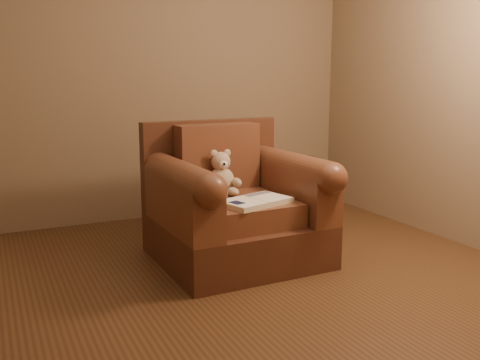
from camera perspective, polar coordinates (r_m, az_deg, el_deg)
name	(u,v)px	position (r m, az deg, el deg)	size (l,w,h in m)	color
floor	(244,291)	(3.40, 0.38, -11.78)	(4.00, 4.00, 0.00)	#50321B
room	(244,4)	(3.16, 0.43, 18.24)	(4.02, 4.02, 2.71)	#80694F
armchair	(234,207)	(3.88, -0.67, -2.94)	(1.12, 1.07, 0.99)	#4A2718
teddy_bear	(222,177)	(3.89, -1.93, 0.32)	(0.24, 0.27, 0.33)	tan
guidebook	(255,201)	(3.60, 1.66, -2.29)	(0.53, 0.40, 0.04)	beige
side_table	(290,192)	(4.58, 5.41, -1.29)	(0.46, 0.46, 0.64)	#CA8337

